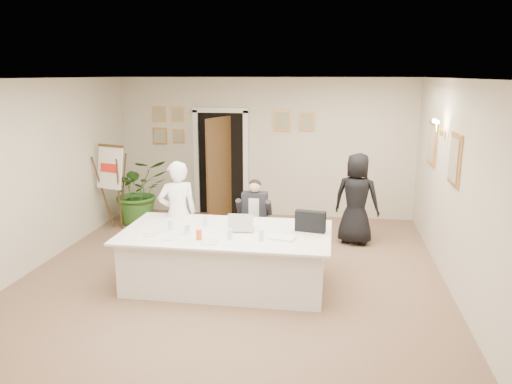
{
  "coord_description": "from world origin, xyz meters",
  "views": [
    {
      "loc": [
        1.37,
        -6.46,
        2.85
      ],
      "look_at": [
        0.27,
        0.6,
        1.16
      ],
      "focal_mm": 35.0,
      "sensor_mm": 36.0,
      "label": 1
    }
  ],
  "objects": [
    {
      "name": "doorway",
      "position": [
        -0.88,
        3.32,
        1.04
      ],
      "size": [
        1.14,
        0.86,
        2.2
      ],
      "color": "black",
      "rests_on": "floor"
    },
    {
      "name": "wall_back",
      "position": [
        0.0,
        3.5,
        1.4
      ],
      "size": [
        6.0,
        0.1,
        2.8
      ],
      "primitive_type": "cube",
      "color": "beige",
      "rests_on": "floor"
    },
    {
      "name": "glass_b",
      "position": [
        0.1,
        -0.47,
        0.84
      ],
      "size": [
        0.08,
        0.08,
        0.14
      ],
      "primitive_type": "cylinder",
      "rotation": [
        0.0,
        0.0,
        -0.27
      ],
      "color": "silver",
      "rests_on": "conference_table"
    },
    {
      "name": "pictures_back_wall",
      "position": [
        -0.8,
        3.47,
        1.85
      ],
      "size": [
        3.4,
        0.06,
        0.8
      ],
      "primitive_type": null,
      "color": "#D28B47",
      "rests_on": "wall_back"
    },
    {
      "name": "wall_left",
      "position": [
        -3.0,
        0.0,
        1.4
      ],
      "size": [
        0.1,
        7.0,
        2.8
      ],
      "primitive_type": "cube",
      "color": "beige",
      "rests_on": "floor"
    },
    {
      "name": "ceiling",
      "position": [
        0.0,
        0.0,
        2.8
      ],
      "size": [
        6.0,
        7.0,
        0.02
      ],
      "primitive_type": "cube",
      "color": "white",
      "rests_on": "wall_back"
    },
    {
      "name": "standing_woman",
      "position": [
        1.8,
        1.92,
        0.79
      ],
      "size": [
        0.88,
        0.69,
        1.58
      ],
      "primitive_type": "imported",
      "rotation": [
        0.0,
        0.0,
        2.87
      ],
      "color": "black",
      "rests_on": "floor"
    },
    {
      "name": "pictures_right_wall",
      "position": [
        2.97,
        1.2,
        1.75
      ],
      "size": [
        0.06,
        2.2,
        0.8
      ],
      "primitive_type": null,
      "color": "#D28B47",
      "rests_on": "wall_right"
    },
    {
      "name": "glass_c",
      "position": [
        0.5,
        -0.46,
        0.84
      ],
      "size": [
        0.07,
        0.07,
        0.14
      ],
      "primitive_type": "cylinder",
      "rotation": [
        0.0,
        0.0,
        -0.08
      ],
      "color": "silver",
      "rests_on": "conference_table"
    },
    {
      "name": "plate_mid",
      "position": [
        -0.67,
        -0.55,
        0.78
      ],
      "size": [
        0.21,
        0.21,
        0.01
      ],
      "primitive_type": "cylinder",
      "rotation": [
        0.0,
        0.0,
        -0.01
      ],
      "color": "white",
      "rests_on": "conference_table"
    },
    {
      "name": "potted_palm",
      "position": [
        -2.34,
        2.5,
        0.64
      ],
      "size": [
        1.51,
        1.47,
        1.28
      ],
      "primitive_type": "imported",
      "rotation": [
        0.0,
        0.0,
        0.57
      ],
      "color": "#2D5D1F",
      "rests_on": "floor"
    },
    {
      "name": "laptop_bag",
      "position": [
        1.11,
        0.03,
        0.92
      ],
      "size": [
        0.42,
        0.18,
        0.29
      ],
      "primitive_type": "cube",
      "rotation": [
        0.0,
        0.0,
        -0.18
      ],
      "color": "black",
      "rests_on": "conference_table"
    },
    {
      "name": "floor",
      "position": [
        0.0,
        0.0,
        0.0
      ],
      "size": [
        7.0,
        7.0,
        0.0
      ],
      "primitive_type": "plane",
      "color": "brown",
      "rests_on": "ground"
    },
    {
      "name": "steel_jug",
      "position": [
        -0.51,
        -0.33,
        0.83
      ],
      "size": [
        0.11,
        0.11,
        0.11
      ],
      "primitive_type": "cylinder",
      "rotation": [
        0.0,
        0.0,
        -0.25
      ],
      "color": "silver",
      "rests_on": "conference_table"
    },
    {
      "name": "flip_chart",
      "position": [
        -2.62,
        2.07,
        0.73
      ],
      "size": [
        0.57,
        0.42,
        1.57
      ],
      "color": "#332410",
      "rests_on": "floor"
    },
    {
      "name": "standing_man",
      "position": [
        -0.91,
        0.5,
        0.81
      ],
      "size": [
        0.7,
        0.62,
        1.61
      ],
      "primitive_type": "imported",
      "rotation": [
        0.0,
        0.0,
        3.64
      ],
      "color": "white",
      "rests_on": "floor"
    },
    {
      "name": "seated_man",
      "position": [
        0.18,
        1.05,
        0.63
      ],
      "size": [
        0.56,
        0.6,
        1.26
      ],
      "primitive_type": null,
      "rotation": [
        0.0,
        0.0,
        -0.04
      ],
      "color": "black",
      "rests_on": "floor"
    },
    {
      "name": "wall_front",
      "position": [
        0.0,
        -3.5,
        1.4
      ],
      "size": [
        6.0,
        0.1,
        2.8
      ],
      "primitive_type": "cube",
      "color": "beige",
      "rests_on": "floor"
    },
    {
      "name": "oj_glass",
      "position": [
        -0.29,
        -0.53,
        0.84
      ],
      "size": [
        0.09,
        0.09,
        0.13
      ],
      "primitive_type": "cylinder",
      "rotation": [
        0.0,
        0.0,
        0.27
      ],
      "color": "#E25C13",
      "rests_on": "conference_table"
    },
    {
      "name": "glass_a",
      "position": [
        -0.79,
        -0.2,
        0.84
      ],
      "size": [
        0.09,
        0.09,
        0.14
      ],
      "primitive_type": "cylinder",
      "rotation": [
        0.0,
        0.0,
        0.3
      ],
      "color": "silver",
      "rests_on": "conference_table"
    },
    {
      "name": "glass_d",
      "position": [
        -0.36,
        0.07,
        0.84
      ],
      "size": [
        0.07,
        0.07,
        0.14
      ],
      "primitive_type": "cylinder",
      "rotation": [
        0.0,
        0.0,
        0.13
      ],
      "color": "silver",
      "rests_on": "conference_table"
    },
    {
      "name": "plate_near",
      "position": [
        -0.13,
        -0.63,
        0.78
      ],
      "size": [
        0.31,
        0.31,
        0.01
      ],
      "primitive_type": "cylinder",
      "rotation": [
        0.0,
        0.0,
        0.34
      ],
      "color": "white",
      "rests_on": "conference_table"
    },
    {
      "name": "plate_left",
      "position": [
        -0.97,
        -0.44,
        0.78
      ],
      "size": [
        0.27,
        0.27,
        0.01
      ],
      "primitive_type": "cylinder",
      "rotation": [
        0.0,
        0.0,
        0.27
      ],
      "color": "white",
      "rests_on": "conference_table"
    },
    {
      "name": "conference_table",
      "position": [
        -0.02,
        -0.13,
        0.39
      ],
      "size": [
        2.83,
        1.5,
        0.78
      ],
      "color": "white",
      "rests_on": "floor"
    },
    {
      "name": "wall_right",
      "position": [
        3.0,
        0.0,
        1.4
      ],
      "size": [
        0.1,
        7.0,
        2.8
      ],
      "primitive_type": "cube",
      "color": "beige",
      "rests_on": "floor"
    },
    {
      "name": "paper_stack",
      "position": [
        0.77,
        -0.34,
        0.79
      ],
      "size": [
        0.34,
        0.28,
        0.03
      ],
      "primitive_type": "cube",
      "rotation": [
        0.0,
        0.0,
        -0.27
      ],
      "color": "white",
      "rests_on": "conference_table"
    },
    {
      "name": "laptop",
      "position": [
        0.18,
        -0.04,
        0.91
      ],
      "size": [
        0.36,
        0.38,
        0.28
      ],
      "primitive_type": null,
      "rotation": [
        0.0,
        0.0,
        0.07
      ],
      "color": "#B7BABC",
      "rests_on": "conference_table"
    },
    {
      "name": "wall_sconce",
      "position": [
        2.9,
        1.2,
        2.1
      ],
      "size": [
        0.2,
        0.3,
        0.24
      ],
      "primitive_type": null,
      "color": "gold",
      "rests_on": "wall_right"
    }
  ]
}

